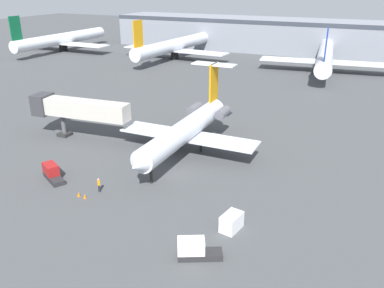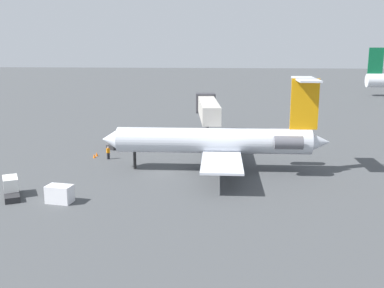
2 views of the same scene
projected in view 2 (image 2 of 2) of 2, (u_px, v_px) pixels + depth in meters
The scene contains 9 objects.
ground_plane at pixel (163, 172), 55.27m from camera, with size 400.00×400.00×0.10m, color #424447.
regional_jet at pixel (220, 140), 55.15m from camera, with size 20.18×27.13×11.08m.
jet_bridge at pixel (208, 109), 72.82m from camera, with size 16.22×4.41×6.49m.
ground_crew_marshaller at pixel (108, 153), 61.00m from camera, with size 0.45×0.48×1.69m.
baggage_tug_lead at pixel (11, 188), 46.59m from camera, with size 4.20×3.06×1.90m.
baggage_tug_trailing at pixel (121, 141), 68.02m from camera, with size 4.19×3.11×1.90m.
cargo_container_uld at pixel (60, 194), 44.84m from camera, with size 1.93×2.66×1.70m.
traffic_cone_near at pixel (94, 156), 61.73m from camera, with size 0.36×0.36×0.55m.
traffic_cone_mid at pixel (97, 154), 62.65m from camera, with size 0.36×0.36×0.55m.
Camera 2 is at (52.82, 6.84, 15.53)m, focal length 43.44 mm.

